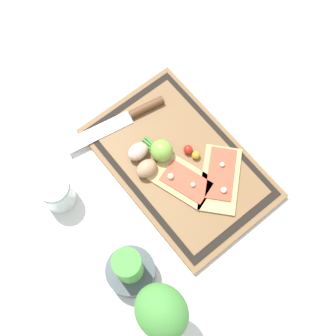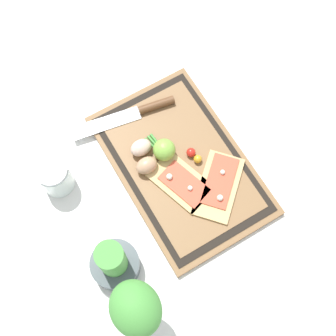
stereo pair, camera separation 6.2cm
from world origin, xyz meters
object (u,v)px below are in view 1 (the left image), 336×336
(pizza_slice_far, at_px, (183,180))
(cherry_tomato_red, at_px, (188,149))
(knife, at_px, (131,115))
(egg_brown, at_px, (147,168))
(egg_pink, at_px, (138,152))
(herb_pot, at_px, (130,270))
(cherry_tomato_yellow, at_px, (196,155))
(herb_glass, at_px, (162,313))
(pizza_slice_near, at_px, (220,178))
(lime, at_px, (162,151))
(sauce_jar, at_px, (57,193))

(pizza_slice_far, distance_m, cherry_tomato_red, 0.08)
(knife, distance_m, egg_brown, 0.17)
(cherry_tomato_red, bearing_deg, egg_pink, 55.29)
(egg_brown, bearing_deg, egg_pink, -12.98)
(pizza_slice_far, height_order, herb_pot, herb_pot)
(egg_brown, height_order, cherry_tomato_yellow, egg_brown)
(pizza_slice_far, distance_m, herb_pot, 0.27)
(herb_pot, height_order, herb_glass, herb_glass)
(pizza_slice_far, bearing_deg, herb_pot, 112.50)
(egg_brown, height_order, herb_glass, herb_glass)
(egg_pink, bearing_deg, pizza_slice_near, -146.50)
(pizza_slice_near, relative_size, lime, 3.40)
(egg_pink, relative_size, herb_pot, 0.34)
(pizza_slice_far, bearing_deg, knife, -2.34)
(pizza_slice_near, relative_size, herb_pot, 1.17)
(knife, relative_size, herb_glass, 1.35)
(egg_pink, height_order, cherry_tomato_red, egg_pink)
(egg_brown, xyz_separation_m, sauce_jar, (0.09, 0.21, 0.00))
(herb_pot, bearing_deg, pizza_slice_near, -82.02)
(pizza_slice_near, bearing_deg, cherry_tomato_red, 7.95)
(knife, relative_size, cherry_tomato_yellow, 13.43)
(cherry_tomato_yellow, bearing_deg, knife, 16.53)
(pizza_slice_far, bearing_deg, pizza_slice_near, -125.45)
(pizza_slice_near, xyz_separation_m, cherry_tomato_yellow, (0.09, 0.01, 0.01))
(pizza_slice_near, distance_m, cherry_tomato_red, 0.11)
(egg_pink, relative_size, cherry_tomato_red, 2.36)
(pizza_slice_far, height_order, cherry_tomato_red, same)
(egg_brown, height_order, egg_pink, same)
(herb_pot, bearing_deg, egg_brown, -46.26)
(knife, relative_size, herb_pot, 1.72)
(egg_pink, xyz_separation_m, sauce_jar, (0.04, 0.23, 0.00))
(lime, bearing_deg, knife, -2.63)
(egg_brown, height_order, herb_pot, herb_pot)
(pizza_slice_near, xyz_separation_m, knife, (0.29, 0.07, 0.00))
(cherry_tomato_yellow, bearing_deg, pizza_slice_far, 114.34)
(lime, bearing_deg, sauce_jar, 74.62)
(knife, height_order, sauce_jar, sauce_jar)
(pizza_slice_near, relative_size, egg_brown, 3.49)
(knife, distance_m, herb_pot, 0.42)
(cherry_tomato_red, bearing_deg, knife, 16.99)
(egg_brown, distance_m, cherry_tomato_red, 0.12)
(herb_glass, bearing_deg, egg_brown, -32.32)
(cherry_tomato_red, bearing_deg, sauce_jar, 71.65)
(pizza_slice_near, relative_size, knife, 0.68)
(lime, height_order, cherry_tomato_yellow, lime)
(knife, xyz_separation_m, sauce_jar, (-0.06, 0.28, 0.02))
(lime, distance_m, herb_glass, 0.41)
(egg_brown, xyz_separation_m, cherry_tomato_yellow, (-0.05, -0.12, -0.01))
(pizza_slice_near, height_order, herb_pot, herb_pot)
(egg_brown, bearing_deg, pizza_slice_far, -144.81)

